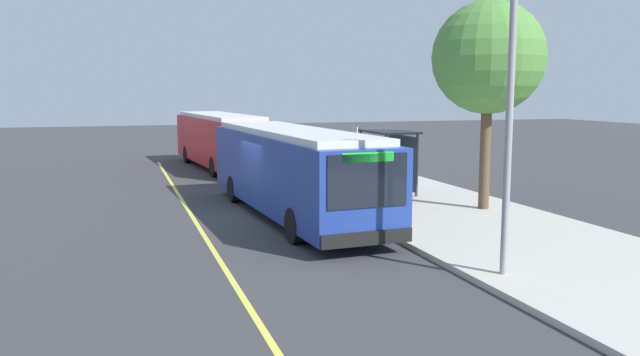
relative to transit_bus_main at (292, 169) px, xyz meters
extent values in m
plane|color=#38383A|center=(-0.34, -1.01, -1.62)|extent=(120.00, 120.00, 0.00)
cube|color=#B7B2A8|center=(-0.34, 4.99, -1.54)|extent=(44.00, 6.40, 0.15)
cube|color=#E0D64C|center=(-0.34, -3.21, -1.61)|extent=(36.00, 0.14, 0.01)
cube|color=navy|center=(-0.02, -0.01, -0.07)|extent=(11.75, 3.24, 2.40)
cube|color=silver|center=(-0.02, -0.01, 1.23)|extent=(10.81, 2.93, 0.20)
cube|color=black|center=(5.80, 0.34, 0.36)|extent=(0.17, 2.17, 1.34)
cube|color=black|center=(-0.09, 1.28, 0.22)|extent=(10.21, 0.65, 1.06)
cube|color=yellow|center=(-0.09, 1.28, -1.05)|extent=(11.02, 0.69, 0.28)
cube|color=#26D83F|center=(5.81, 0.34, 0.95)|extent=(0.11, 1.40, 0.24)
cube|color=black|center=(5.82, 0.34, -1.09)|extent=(0.23, 2.50, 0.36)
cylinder|color=black|center=(3.51, 1.36, -1.12)|extent=(1.01, 0.34, 1.00)
cylinder|color=black|center=(3.65, -0.95, -1.12)|extent=(1.01, 0.34, 1.00)
cylinder|color=black|center=(-3.56, 0.94, -1.12)|extent=(1.01, 0.34, 1.00)
cylinder|color=black|center=(-3.43, -1.37, -1.12)|extent=(1.01, 0.34, 1.00)
cube|color=red|center=(-14.21, -0.17, -0.07)|extent=(11.15, 3.51, 2.40)
cube|color=silver|center=(-14.21, -0.17, 1.23)|extent=(10.25, 3.17, 0.20)
cube|color=black|center=(-8.74, 0.31, 0.36)|extent=(0.23, 2.16, 1.34)
cube|color=black|center=(-14.33, 1.12, 0.22)|extent=(9.62, 0.89, 1.06)
cube|color=white|center=(-14.33, 1.12, -1.05)|extent=(10.38, 0.95, 0.28)
cube|color=#26D83F|center=(-8.73, 0.31, 0.95)|extent=(0.15, 1.40, 0.24)
cube|color=black|center=(-8.72, 0.32, -1.09)|extent=(0.30, 2.50, 0.36)
cylinder|color=black|center=(-10.93, 1.28, -1.12)|extent=(1.02, 0.37, 1.00)
cylinder|color=black|center=(-10.72, -1.02, -1.12)|extent=(1.02, 0.37, 1.00)
cylinder|color=black|center=(-17.59, 0.69, -1.12)|extent=(1.02, 0.37, 1.00)
cylinder|color=black|center=(-17.39, -1.61, -1.12)|extent=(1.02, 0.37, 1.00)
cylinder|color=#333338|center=(-1.68, 5.42, -0.27)|extent=(0.10, 0.10, 2.40)
cylinder|color=#333338|center=(-1.68, 4.12, -0.27)|extent=(0.10, 0.10, 2.40)
cylinder|color=#333338|center=(-4.28, 5.42, -0.27)|extent=(0.10, 0.10, 2.40)
cylinder|color=#333338|center=(-4.28, 4.12, -0.27)|extent=(0.10, 0.10, 2.40)
cube|color=#333338|center=(-2.98, 4.77, 0.97)|extent=(2.90, 1.60, 0.08)
cube|color=#4C606B|center=(-2.98, 5.42, -0.27)|extent=(2.47, 0.04, 2.16)
cube|color=navy|center=(-4.28, 4.77, -0.32)|extent=(0.06, 1.11, 1.82)
cube|color=brown|center=(-3.21, 4.84, -1.02)|extent=(1.60, 0.44, 0.06)
cube|color=brown|center=(-3.21, 5.08, -0.74)|extent=(1.60, 0.05, 0.44)
cube|color=#333338|center=(-3.93, 4.84, -1.24)|extent=(0.08, 0.40, 0.45)
cube|color=#333338|center=(-2.49, 4.84, -1.24)|extent=(0.08, 0.40, 0.45)
cylinder|color=#333338|center=(-0.76, 2.54, -0.07)|extent=(0.07, 0.07, 2.80)
cube|color=white|center=(-0.76, 2.52, 1.03)|extent=(0.44, 0.03, 0.56)
cube|color=red|center=(-0.76, 2.50, 1.03)|extent=(0.40, 0.01, 0.16)
cylinder|color=#282D47|center=(-1.11, 3.64, -1.04)|extent=(0.14, 0.14, 0.85)
cylinder|color=#282D47|center=(-1.11, 3.46, -1.04)|extent=(0.14, 0.14, 0.85)
cube|color=red|center=(-1.11, 3.55, -0.31)|extent=(0.24, 0.40, 0.62)
sphere|color=tan|center=(-1.11, 3.55, 0.11)|extent=(0.22, 0.22, 0.22)
cylinder|color=brown|center=(1.35, 6.48, 0.40)|extent=(0.36, 0.36, 3.73)
sphere|color=#4C8438|center=(1.35, 6.48, 3.69)|extent=(3.80, 3.80, 3.80)
cylinder|color=gray|center=(8.42, 2.54, 1.73)|extent=(0.16, 0.16, 6.40)
camera|label=1|loc=(20.20, -5.55, 2.57)|focal=35.65mm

